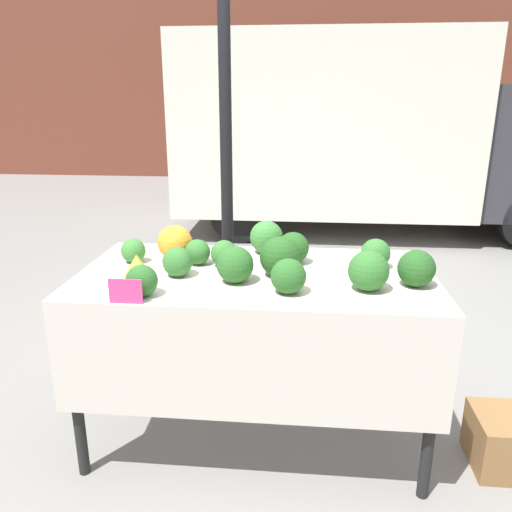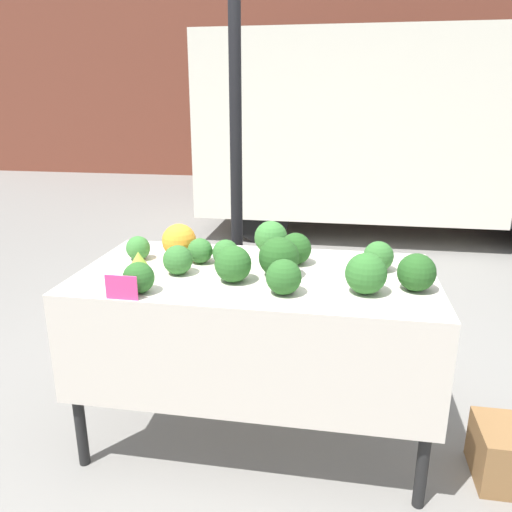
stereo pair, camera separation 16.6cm
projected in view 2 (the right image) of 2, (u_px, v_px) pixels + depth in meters
ground_plane at (256, 432)px, 2.57m from camera, size 40.00×40.00×0.00m
building_facade at (330, 32)px, 10.03m from camera, size 16.00×0.60×5.84m
tent_pole at (236, 147)px, 2.86m from camera, size 0.07×0.07×2.75m
parked_truck at (394, 132)px, 6.16m from camera, size 4.98×2.02×2.36m
market_table at (254, 301)px, 2.28m from camera, size 1.63×0.85×0.87m
orange_cauliflower at (179, 241)px, 2.51m from camera, size 0.17×0.17×0.17m
romanesco_head at (139, 262)px, 2.29m from camera, size 0.13×0.13×0.10m
broccoli_head_0 at (178, 260)px, 2.27m from camera, size 0.14×0.14×0.14m
broccoli_head_1 at (226, 253)px, 2.39m from camera, size 0.13×0.13×0.13m
broccoli_head_2 at (366, 274)px, 2.04m from camera, size 0.17×0.17×0.17m
broccoli_head_3 at (200, 251)px, 2.43m from camera, size 0.12×0.12×0.12m
broccoli_head_4 at (295, 249)px, 2.41m from camera, size 0.15×0.15×0.15m
broccoli_head_5 at (378, 256)px, 2.31m from camera, size 0.14×0.14×0.14m
broccoli_head_6 at (139, 278)px, 2.05m from camera, size 0.13×0.13×0.13m
broccoli_head_7 at (271, 237)px, 2.57m from camera, size 0.17×0.17×0.17m
broccoli_head_8 at (233, 264)px, 2.17m from camera, size 0.16×0.16×0.16m
broccoli_head_9 at (417, 272)px, 2.07m from camera, size 0.16×0.16×0.16m
broccoli_head_10 at (284, 277)px, 2.03m from camera, size 0.15×0.15×0.15m
broccoli_head_11 at (279, 257)px, 2.23m from camera, size 0.18×0.18×0.18m
broccoli_head_12 at (138, 248)px, 2.48m from camera, size 0.12×0.12×0.12m
price_sign at (121, 288)px, 1.98m from camera, size 0.13×0.01×0.10m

